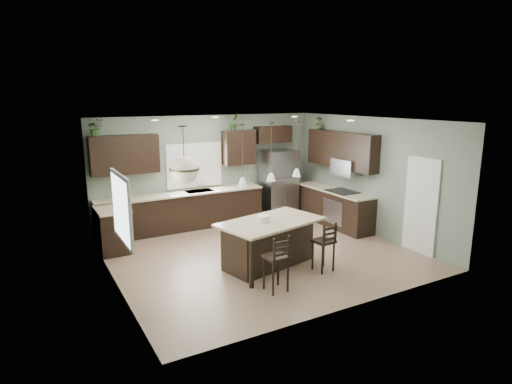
% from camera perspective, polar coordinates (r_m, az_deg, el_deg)
% --- Properties ---
extents(ground, '(6.00, 6.00, 0.00)m').
position_cam_1_polar(ground, '(9.18, 0.68, -8.19)').
color(ground, '#9E8466').
rests_on(ground, ground).
extents(pantry_door, '(0.04, 0.82, 2.04)m').
position_cam_1_polar(pantry_door, '(9.61, 21.12, -1.73)').
color(pantry_door, white).
rests_on(pantry_door, ground).
extents(window_back, '(1.35, 0.02, 1.00)m').
position_cam_1_polar(window_back, '(11.02, -8.24, 3.56)').
color(window_back, white).
rests_on(window_back, room_shell).
extents(window_left, '(0.02, 1.10, 1.00)m').
position_cam_1_polar(window_left, '(6.97, -17.60, -2.16)').
color(window_left, white).
rests_on(window_left, room_shell).
extents(left_return_cabs, '(0.60, 0.90, 0.90)m').
position_cam_1_polar(left_return_cabs, '(9.69, -18.60, -4.92)').
color(left_return_cabs, black).
rests_on(left_return_cabs, ground).
extents(left_return_countertop, '(0.66, 0.96, 0.04)m').
position_cam_1_polar(left_return_countertop, '(9.56, -18.68, -2.22)').
color(left_return_countertop, beige).
rests_on(left_return_countertop, left_return_cabs).
extents(back_lower_cabs, '(4.20, 0.60, 0.90)m').
position_cam_1_polar(back_lower_cabs, '(10.83, -9.74, -2.60)').
color(back_lower_cabs, black).
rests_on(back_lower_cabs, ground).
extents(back_countertop, '(4.20, 0.66, 0.04)m').
position_cam_1_polar(back_countertop, '(10.70, -9.79, -0.20)').
color(back_countertop, beige).
rests_on(back_countertop, back_lower_cabs).
extents(sink_inset, '(0.70, 0.45, 0.01)m').
position_cam_1_polar(sink_inset, '(10.85, -7.56, 0.13)').
color(sink_inset, gray).
rests_on(sink_inset, back_countertop).
extents(faucet, '(0.02, 0.02, 0.28)m').
position_cam_1_polar(faucet, '(10.80, -7.52, 0.85)').
color(faucet, silver).
rests_on(faucet, back_countertop).
extents(back_upper_left, '(1.55, 0.34, 0.90)m').
position_cam_1_polar(back_upper_left, '(10.32, -17.12, 4.77)').
color(back_upper_left, black).
rests_on(back_upper_left, room_shell).
extents(back_upper_right, '(0.85, 0.34, 0.90)m').
position_cam_1_polar(back_upper_right, '(11.31, -2.31, 5.95)').
color(back_upper_right, black).
rests_on(back_upper_right, room_shell).
extents(fridge_header, '(1.05, 0.34, 0.45)m').
position_cam_1_polar(fridge_header, '(11.79, 2.27, 7.69)').
color(fridge_header, black).
rests_on(fridge_header, room_shell).
extents(right_lower_cabs, '(0.60, 2.35, 0.90)m').
position_cam_1_polar(right_lower_cabs, '(11.21, 10.48, -2.12)').
color(right_lower_cabs, black).
rests_on(right_lower_cabs, ground).
extents(right_countertop, '(0.66, 2.35, 0.04)m').
position_cam_1_polar(right_countertop, '(11.09, 10.49, 0.22)').
color(right_countertop, beige).
rests_on(right_countertop, right_lower_cabs).
extents(cooktop, '(0.58, 0.75, 0.02)m').
position_cam_1_polar(cooktop, '(10.88, 11.42, 0.08)').
color(cooktop, black).
rests_on(cooktop, right_countertop).
extents(wall_oven_front, '(0.01, 0.72, 0.60)m').
position_cam_1_polar(wall_oven_front, '(10.82, 10.15, -2.64)').
color(wall_oven_front, gray).
rests_on(wall_oven_front, right_lower_cabs).
extents(right_upper_cabs, '(0.34, 2.35, 0.90)m').
position_cam_1_polar(right_upper_cabs, '(11.02, 11.31, 5.54)').
color(right_upper_cabs, black).
rests_on(right_upper_cabs, room_shell).
extents(microwave, '(0.40, 0.75, 0.40)m').
position_cam_1_polar(microwave, '(10.83, 11.96, 3.26)').
color(microwave, gray).
rests_on(microwave, right_upper_cabs).
extents(refrigerator, '(0.90, 0.74, 1.85)m').
position_cam_1_polar(refrigerator, '(11.75, 3.01, 1.13)').
color(refrigerator, '#96959D').
rests_on(refrigerator, ground).
extents(kitchen_island, '(2.19, 1.54, 0.92)m').
position_cam_1_polar(kitchen_island, '(8.38, 1.96, -6.88)').
color(kitchen_island, black).
rests_on(kitchen_island, ground).
extents(serving_dish, '(0.24, 0.24, 0.14)m').
position_cam_1_polar(serving_dish, '(8.09, 0.96, -3.64)').
color(serving_dish, silver).
rests_on(serving_dish, kitchen_island).
extents(bar_stool_left, '(0.38, 0.38, 1.01)m').
position_cam_1_polar(bar_stool_left, '(7.34, 2.67, -9.41)').
color(bar_stool_left, black).
rests_on(bar_stool_left, ground).
extents(bar_stool_right, '(0.38, 0.38, 0.97)m').
position_cam_1_polar(bar_stool_right, '(8.25, 8.98, -7.18)').
color(bar_stool_right, black).
rests_on(bar_stool_right, ground).
extents(pendant_left, '(0.17, 0.17, 1.10)m').
position_cam_1_polar(pendant_left, '(7.50, -1.82, 4.89)').
color(pendant_left, white).
rests_on(pendant_left, room_shell).
extents(pendant_center, '(0.17, 0.17, 1.10)m').
position_cam_1_polar(pendant_center, '(7.97, 2.06, 5.33)').
color(pendant_center, white).
rests_on(pendant_center, room_shell).
extents(pendant_right, '(0.17, 0.17, 1.10)m').
position_cam_1_polar(pendant_right, '(8.46, 5.50, 5.71)').
color(pendant_right, silver).
rests_on(pendant_right, room_shell).
extents(chandelier, '(0.51, 0.51, 0.98)m').
position_cam_1_polar(chandelier, '(7.24, -9.61, 4.90)').
color(chandelier, beige).
rests_on(chandelier, room_shell).
extents(plant_back_left, '(0.40, 0.36, 0.38)m').
position_cam_1_polar(plant_back_left, '(10.12, -20.63, 8.04)').
color(plant_back_left, '#294B21').
rests_on(plant_back_left, back_upper_left).
extents(plant_back_right, '(0.28, 0.24, 0.44)m').
position_cam_1_polar(plant_back_right, '(11.16, -2.96, 9.32)').
color(plant_back_right, '#2A4F22').
rests_on(plant_back_right, back_upper_right).
extents(plant_right_wall, '(0.21, 0.21, 0.34)m').
position_cam_1_polar(plant_right_wall, '(11.65, 8.37, 9.08)').
color(plant_right_wall, '#335023').
rests_on(plant_right_wall, right_upper_cabs).
extents(room_shell, '(6.00, 6.00, 6.00)m').
position_cam_1_polar(room_shell, '(8.72, 0.71, 2.31)').
color(room_shell, gray).
rests_on(room_shell, ground).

